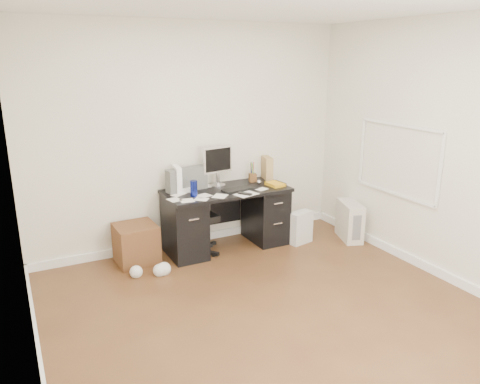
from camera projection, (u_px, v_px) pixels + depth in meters
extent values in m
plane|color=#4D2D18|center=(274.00, 315.00, 4.31)|extent=(4.00, 4.00, 0.00)
cube|color=silver|center=(191.00, 137.00, 5.64)|extent=(4.00, 0.02, 2.70)
cube|color=silver|center=(16.00, 206.00, 3.06)|extent=(0.02, 4.00, 2.70)
cube|color=silver|center=(444.00, 152.00, 4.80)|extent=(0.02, 4.00, 2.70)
cube|color=white|center=(281.00, 1.00, 3.56)|extent=(4.00, 4.00, 0.02)
cube|color=white|center=(195.00, 238.00, 5.99)|extent=(4.00, 0.03, 0.10)
cube|color=white|center=(429.00, 268.00, 5.16)|extent=(0.03, 4.00, 0.10)
cube|color=white|center=(42.00, 374.00, 3.43)|extent=(0.03, 4.00, 0.10)
cube|color=black|center=(226.00, 191.00, 5.65)|extent=(1.50, 0.70, 0.04)
cube|color=black|center=(185.00, 227.00, 5.51)|extent=(0.40, 0.60, 0.71)
cube|color=black|center=(265.00, 213.00, 5.99)|extent=(0.40, 0.60, 0.71)
cube|color=black|center=(216.00, 205.00, 6.01)|extent=(0.70, 0.03, 0.51)
cube|color=black|center=(240.00, 189.00, 5.60)|extent=(0.46, 0.22, 0.03)
sphere|color=silver|center=(259.00, 182.00, 5.85)|extent=(0.06, 0.06, 0.06)
cylinder|color=navy|center=(194.00, 188.00, 5.33)|extent=(0.10, 0.10, 0.18)
cube|color=white|center=(177.00, 179.00, 5.52)|extent=(0.15, 0.28, 0.31)
cube|color=#A78851|center=(267.00, 168.00, 6.09)|extent=(0.18, 0.27, 0.29)
cube|color=gold|center=(275.00, 184.00, 5.79)|extent=(0.20, 0.24, 0.04)
cube|color=beige|center=(350.00, 221.00, 6.05)|extent=(0.37, 0.53, 0.49)
cube|color=silver|center=(300.00, 227.00, 5.93)|extent=(0.34, 0.28, 0.41)
cube|color=#4B2C16|center=(136.00, 244.00, 5.37)|extent=(0.47, 0.47, 0.45)
cube|color=slate|center=(273.00, 229.00, 6.13)|extent=(0.40, 0.34, 0.22)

